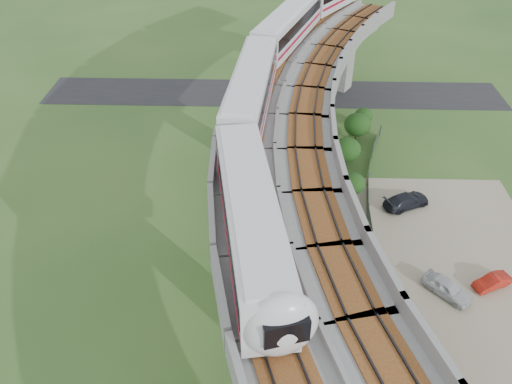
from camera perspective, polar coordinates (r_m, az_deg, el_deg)
ground at (r=42.70m, az=1.90°, el=-6.86°), size 160.00×160.00×0.00m
dirt_lot at (r=43.74m, az=20.77°, el=-8.62°), size 18.00×26.00×0.04m
asphalt_road at (r=67.50m, az=2.01°, el=11.23°), size 60.00×8.00×0.03m
viaduct at (r=37.20m, az=8.12°, el=3.10°), size 19.58×73.98×11.40m
metro_train at (r=45.99m, az=4.28°, el=14.98°), size 17.60×60.05×3.64m
fence at (r=43.40m, az=14.98°, el=-6.20°), size 3.87×38.73×1.50m
tree_0 at (r=59.84m, az=12.18°, el=8.51°), size 2.13×2.13×2.57m
tree_1 at (r=56.84m, az=11.51°, el=7.55°), size 2.97×2.97×3.43m
tree_2 at (r=52.42m, az=10.36°, el=4.80°), size 2.88×2.88×3.28m
tree_3 at (r=47.62m, az=11.05°, el=0.96°), size 2.28×2.28×3.00m
tree_4 at (r=44.16m, az=9.96°, el=-1.62°), size 2.46×2.46×3.44m
tree_5 at (r=40.84m, az=11.72°, el=-7.02°), size 2.04×2.04×2.59m
tree_6 at (r=36.47m, az=15.03°, el=-15.08°), size 1.98×1.98×2.44m
tree_7 at (r=33.63m, az=15.26°, el=-19.78°), size 3.05×3.05×3.51m
car_white at (r=41.64m, az=21.03°, el=-10.18°), size 3.81×3.95×1.34m
car_red at (r=43.67m, az=25.39°, el=-9.25°), size 3.34×2.32×1.04m
car_dark at (r=48.91m, az=16.81°, el=-0.95°), size 4.92×3.66×1.33m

